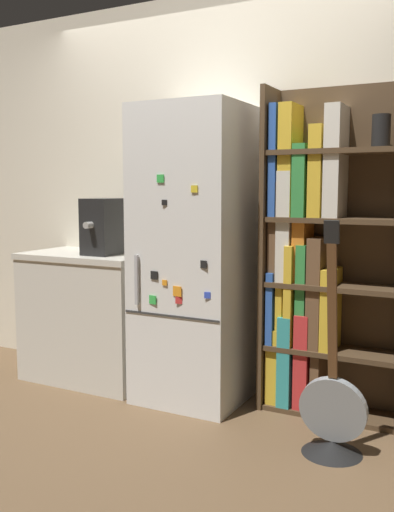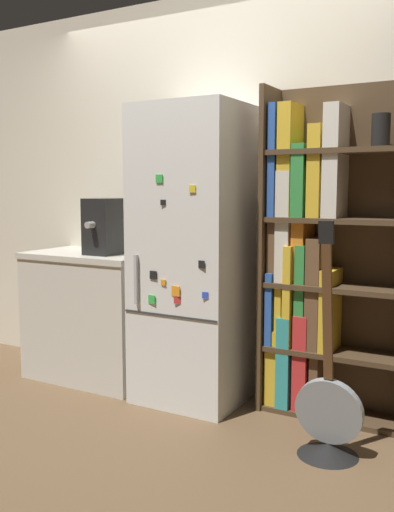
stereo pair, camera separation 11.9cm
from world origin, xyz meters
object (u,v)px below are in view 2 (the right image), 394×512
refrigerator (194,256)px  bookshelf (319,260)px  guitar (328,423)px  espresso_machine (106,226)px

refrigerator → bookshelf: size_ratio=0.95×
guitar → espresso_machine: bearing=167.9°
refrigerator → bookshelf: (0.75, 0.17, -0.00)m
bookshelf → espresso_machine: bearing=-172.8°
refrigerator → espresso_machine: refrigerator is taller
bookshelf → espresso_machine: bookshelf is taller
espresso_machine → guitar: espresso_machine is taller
refrigerator → espresso_machine: size_ratio=4.88×
espresso_machine → guitar: (1.66, -0.36, -0.91)m
bookshelf → guitar: 0.95m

